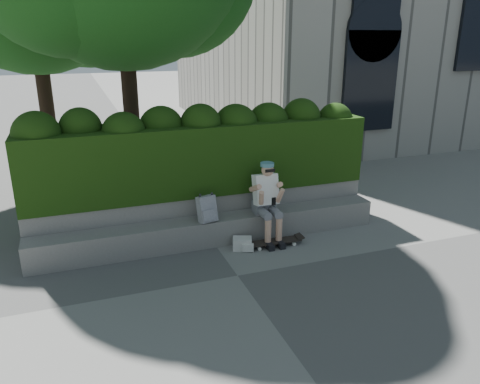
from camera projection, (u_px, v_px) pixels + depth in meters
name	position (u px, v px, depth m)	size (l,w,h in m)	color
ground	(238.00, 276.00, 6.95)	(80.00, 80.00, 0.00)	slate
bench_ledge	(213.00, 230.00, 7.99)	(6.00, 0.45, 0.45)	gray
planter_wall	(205.00, 213.00, 8.36)	(6.00, 0.50, 0.75)	gray
hedge	(200.00, 157.00, 8.25)	(6.00, 1.00, 1.20)	black
person	(267.00, 199.00, 7.95)	(0.40, 0.76, 1.38)	slate
skateboard	(275.00, 242.00, 7.90)	(0.90, 0.26, 0.09)	black
backpack_plaid	(207.00, 209.00, 7.71)	(0.30, 0.16, 0.44)	#A9A8AD
backpack_ground	(242.00, 244.00, 7.77)	(0.31, 0.22, 0.20)	beige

